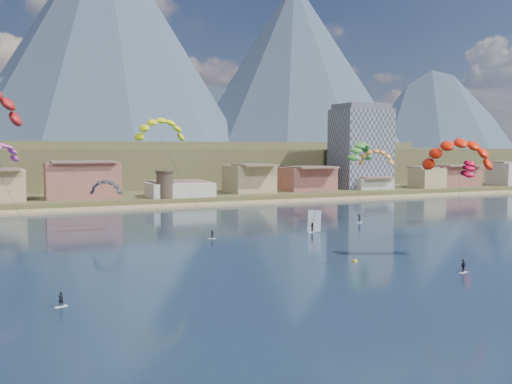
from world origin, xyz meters
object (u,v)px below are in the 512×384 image
apartment_tower (361,147)px  windsurfer (313,225)px  buoy (355,261)px  watchtower (165,184)px  kitesurfer_orange (458,150)px  kitesurfer_yellow (161,126)px  kitesurfer_green (360,149)px

apartment_tower → windsurfer: apartment_tower is taller
windsurfer → buoy: 31.20m
watchtower → kitesurfer_orange: 102.90m
apartment_tower → watchtower: size_ratio=3.72×
kitesurfer_yellow → buoy: kitesurfer_yellow is taller
apartment_tower → buoy: 135.55m
kitesurfer_yellow → kitesurfer_green: size_ratio=1.20×
kitesurfer_orange → windsurfer: kitesurfer_orange is taller
apartment_tower → watchtower: apartment_tower is taller
kitesurfer_orange → watchtower: bearing=102.8°
watchtower → kitesurfer_green: 62.46m
kitesurfer_orange → buoy: 24.76m
kitesurfer_orange → buoy: bearing=172.7°
kitesurfer_green → apartment_tower: bearing=56.2°
kitesurfer_yellow → kitesurfer_orange: bearing=-49.0°
apartment_tower → windsurfer: size_ratio=7.04×
watchtower → kitesurfer_yellow: bearing=-105.0°
apartment_tower → buoy: (-75.03, -111.49, -17.70)m
watchtower → buoy: size_ratio=12.56×
kitesurfer_yellow → windsurfer: (29.22, -11.33, -20.45)m
kitesurfer_orange → kitesurfer_green: 54.11m
kitesurfer_orange → buoy: kitesurfer_orange is taller
apartment_tower → kitesurfer_orange: apartment_tower is taller
watchtower → kitesurfer_yellow: (-15.09, -56.37, 15.53)m
kitesurfer_yellow → kitesurfer_green: bearing=8.9°
watchtower → kitesurfer_orange: size_ratio=0.40×
buoy → apartment_tower: bearing=56.1°
apartment_tower → windsurfer: (-65.87, -81.70, -16.38)m
kitesurfer_yellow → kitesurfer_orange: 57.73m
watchtower → kitesurfer_orange: bearing=-77.2°
windsurfer → buoy: windsurfer is taller
kitesurfer_green → kitesurfer_orange: bearing=-107.0°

